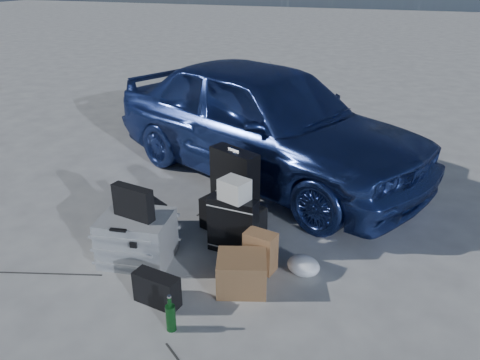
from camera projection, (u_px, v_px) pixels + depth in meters
name	position (u px, v px, depth m)	size (l,w,h in m)	color
ground	(183.00, 277.00, 3.98)	(60.00, 60.00, 0.00)	beige
car	(264.00, 120.00, 5.68)	(1.69, 4.19, 1.43)	#2E4694
pelican_case	(137.00, 238.00, 4.13)	(0.60, 0.49, 0.43)	gray
laptop_bag	(133.00, 202.00, 3.97)	(0.38, 0.10, 0.29)	black
briefcase	(150.00, 215.00, 4.57)	(0.50, 0.11, 0.39)	black
suitcase_left	(235.00, 182.00, 4.88)	(0.55, 0.20, 0.71)	black
suitcase_right	(233.00, 225.00, 4.24)	(0.45, 0.16, 0.54)	black
white_carton	(234.00, 190.00, 4.08)	(0.24, 0.19, 0.19)	silver
duffel_bag	(233.00, 218.00, 4.58)	(0.64, 0.28, 0.32)	black
flat_box_white	(230.00, 201.00, 4.50)	(0.36, 0.27, 0.06)	silver
flat_box_black	(231.00, 195.00, 4.47)	(0.28, 0.20, 0.06)	black
kraft_bag	(260.00, 251.00, 4.01)	(0.27, 0.16, 0.36)	olive
cardboard_box	(242.00, 273.00, 3.77)	(0.39, 0.35, 0.30)	brown
plastic_bag	(303.00, 266.00, 3.99)	(0.29, 0.24, 0.16)	white
messenger_bag	(157.00, 289.00, 3.61)	(0.37, 0.14, 0.26)	black
green_bottle	(171.00, 314.00, 3.34)	(0.07, 0.07, 0.29)	#0A3411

